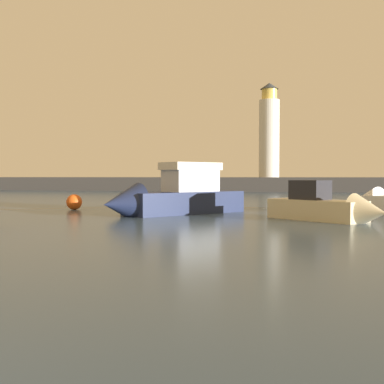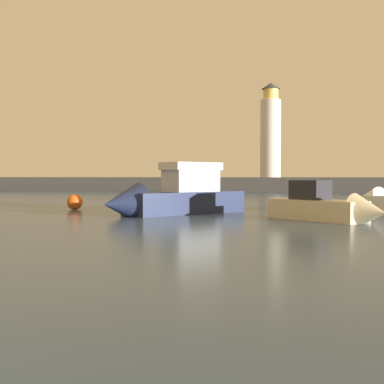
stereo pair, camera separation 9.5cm
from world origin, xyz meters
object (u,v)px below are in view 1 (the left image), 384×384
object	(u,v)px
mooring_buoy	(74,202)
motorboat_0	(171,197)
lighthouse	(269,133)
motorboat_3	(330,207)

from	to	relation	value
mooring_buoy	motorboat_0	bearing A→B (deg)	-17.31
motorboat_0	mooring_buoy	distance (m)	6.85
lighthouse	motorboat_0	world-z (taller)	lighthouse
motorboat_0	mooring_buoy	xyz separation A→B (m)	(-6.52, 2.03, -0.46)
motorboat_0	mooring_buoy	size ratio (longest dim) A/B	8.22
lighthouse	motorboat_3	distance (m)	43.32
motorboat_0	mooring_buoy	world-z (taller)	motorboat_0
motorboat_3	mooring_buoy	world-z (taller)	motorboat_3
lighthouse	motorboat_0	xyz separation A→B (m)	(-3.47, -40.11, -6.88)
lighthouse	mooring_buoy	world-z (taller)	lighthouse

